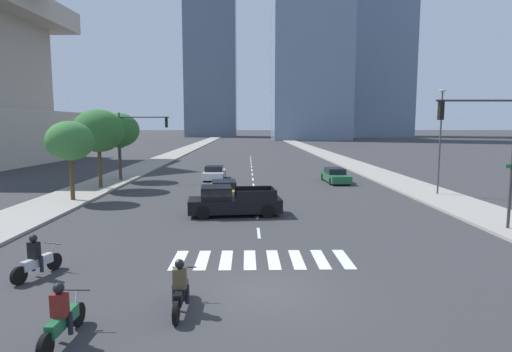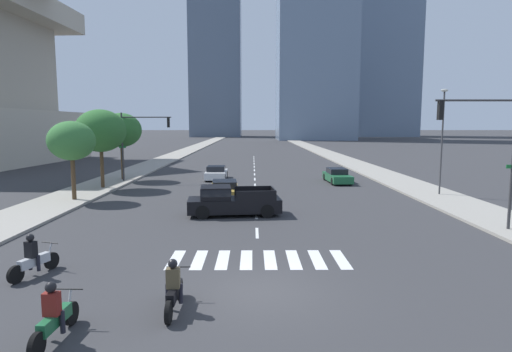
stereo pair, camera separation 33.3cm
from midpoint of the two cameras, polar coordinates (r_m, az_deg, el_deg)
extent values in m
plane|color=#333335|center=(13.54, 1.21, -15.25)|extent=(800.00, 800.00, 0.00)
cube|color=gray|center=(44.85, 16.81, 0.17)|extent=(4.00, 260.00, 0.15)
cube|color=gray|center=(44.63, -16.83, 0.14)|extent=(4.00, 260.00, 0.15)
cube|color=silver|center=(16.68, -10.20, -11.01)|extent=(0.45, 2.35, 0.01)
cube|color=silver|center=(16.55, -7.07, -11.10)|extent=(0.45, 2.35, 0.01)
cube|color=silver|center=(16.48, -3.90, -11.15)|extent=(0.45, 2.35, 0.01)
cube|color=silver|center=(16.45, -0.71, -11.16)|extent=(0.45, 2.35, 0.01)
cube|color=silver|center=(16.47, 2.48, -11.14)|extent=(0.45, 2.35, 0.01)
cube|color=silver|center=(16.54, 5.66, -11.09)|extent=(0.45, 2.35, 0.01)
cube|color=silver|center=(16.66, 8.79, -11.01)|extent=(0.45, 2.35, 0.01)
cube|color=silver|center=(16.82, 11.88, -10.90)|extent=(0.45, 2.35, 0.01)
cube|color=silver|center=(20.29, 0.62, -7.66)|extent=(0.14, 2.00, 0.01)
cube|color=silver|center=(24.18, 0.44, -5.27)|extent=(0.14, 2.00, 0.01)
cube|color=silver|center=(28.11, 0.31, -3.55)|extent=(0.14, 2.00, 0.01)
cube|color=silver|center=(32.05, 0.21, -2.26)|extent=(0.14, 2.00, 0.01)
cube|color=silver|center=(36.00, 0.13, -1.24)|extent=(0.14, 2.00, 0.01)
cube|color=silver|center=(39.97, 0.07, -0.43)|extent=(0.14, 2.00, 0.01)
cube|color=silver|center=(43.94, 0.02, 0.24)|extent=(0.14, 2.00, 0.01)
cube|color=silver|center=(47.91, -0.02, 0.79)|extent=(0.14, 2.00, 0.01)
cube|color=silver|center=(51.89, -0.06, 1.26)|extent=(0.14, 2.00, 0.01)
cube|color=silver|center=(55.87, -0.09, 1.66)|extent=(0.14, 2.00, 0.01)
cube|color=silver|center=(59.86, -0.11, 2.01)|extent=(0.14, 2.00, 0.01)
cube|color=silver|center=(63.84, -0.14, 2.32)|extent=(0.14, 2.00, 0.01)
cube|color=silver|center=(67.83, -0.16, 2.59)|extent=(0.14, 2.00, 0.01)
cylinder|color=black|center=(13.13, -9.54, -14.66)|extent=(0.12, 0.60, 0.60)
cylinder|color=black|center=(11.65, -10.84, -17.59)|extent=(0.12, 0.60, 0.60)
cube|color=black|center=(12.30, -10.17, -15.10)|extent=(0.22, 1.31, 0.32)
cylinder|color=#B2B2B7|center=(12.93, -9.64, -13.59)|extent=(0.06, 0.32, 0.67)
cylinder|color=black|center=(12.85, -9.64, -11.96)|extent=(0.70, 0.04, 0.04)
cube|color=brown|center=(12.05, -10.30, -13.35)|extent=(0.36, 0.24, 0.55)
sphere|color=black|center=(11.92, -10.34, -11.53)|extent=(0.26, 0.26, 0.26)
cylinder|color=black|center=(12.35, -11.02, -15.27)|extent=(0.12, 0.12, 0.55)
cylinder|color=black|center=(12.29, -9.31, -15.35)|extent=(0.12, 0.12, 0.55)
cylinder|color=black|center=(16.93, -25.26, -10.26)|extent=(0.31, 0.61, 0.60)
cylinder|color=black|center=(15.95, -29.09, -11.52)|extent=(0.31, 0.61, 0.60)
cube|color=#B7BABF|center=(16.37, -27.16, -10.14)|extent=(0.61, 1.21, 0.32)
cylinder|color=#B2B2B7|center=(16.78, -25.56, -9.36)|extent=(0.16, 0.32, 0.67)
cylinder|color=black|center=(16.72, -25.50, -8.10)|extent=(0.67, 0.27, 0.04)
cube|color=black|center=(16.19, -27.50, -8.75)|extent=(0.42, 0.35, 0.55)
sphere|color=black|center=(16.09, -27.58, -7.36)|extent=(0.26, 0.26, 0.26)
cylinder|color=black|center=(16.51, -27.59, -10.21)|extent=(0.15, 0.15, 0.55)
cylinder|color=black|center=(16.26, -26.70, -10.41)|extent=(0.15, 0.15, 0.55)
cylinder|color=black|center=(12.29, -22.82, -16.67)|extent=(0.15, 0.61, 0.60)
cylinder|color=black|center=(10.99, -26.59, -19.78)|extent=(0.15, 0.61, 0.60)
cube|color=#1E6038|center=(11.54, -24.64, -17.15)|extent=(0.28, 1.30, 0.32)
cylinder|color=#B2B2B7|center=(12.09, -23.10, -15.54)|extent=(0.08, 0.32, 0.67)
cylinder|color=black|center=(12.00, -23.08, -13.82)|extent=(0.70, 0.07, 0.04)
cube|color=maroon|center=(11.30, -25.00, -15.32)|extent=(0.37, 0.26, 0.55)
sphere|color=black|center=(11.15, -25.10, -13.39)|extent=(0.26, 0.26, 0.26)
cylinder|color=black|center=(11.64, -25.46, -17.25)|extent=(0.13, 0.13, 0.55)
cylinder|color=black|center=(11.49, -23.79, -17.50)|extent=(0.13, 0.13, 0.55)
cube|color=black|center=(24.10, -2.54, -3.89)|extent=(5.36, 2.45, 0.75)
cube|color=black|center=(23.94, -5.04, -2.22)|extent=(1.82, 1.97, 0.70)
cube|color=black|center=(23.93, -5.04, -2.02)|extent=(1.85, 2.01, 0.39)
cube|color=black|center=(23.14, 0.42, -2.70)|extent=(2.18, 0.28, 0.55)
cube|color=black|center=(25.02, -0.05, -1.97)|extent=(2.18, 0.28, 0.55)
cube|color=black|center=(24.21, 2.75, -2.28)|extent=(0.25, 1.91, 0.55)
cylinder|color=black|center=(23.24, -6.79, -4.87)|extent=(0.78, 0.33, 0.76)
cylinder|color=black|center=(24.99, -6.72, -4.04)|extent=(0.78, 0.33, 0.76)
cylinder|color=black|center=(23.44, 1.92, -4.73)|extent=(0.78, 0.33, 0.76)
cylinder|color=black|center=(25.17, 1.38, -3.92)|extent=(0.78, 0.33, 0.76)
cube|color=#1E6038|center=(38.31, 11.13, -0.18)|extent=(1.90, 4.75, 0.61)
cube|color=black|center=(38.47, 11.06, 0.67)|extent=(1.59, 2.17, 0.49)
cylinder|color=black|center=(36.99, 12.87, -0.70)|extent=(0.25, 0.65, 0.64)
cylinder|color=black|center=(36.61, 10.55, -0.72)|extent=(0.25, 0.65, 0.64)
cylinder|color=black|center=(40.05, 11.65, -0.10)|extent=(0.25, 0.65, 0.64)
cylinder|color=black|center=(39.69, 9.49, -0.11)|extent=(0.25, 0.65, 0.64)
cube|color=#B28E38|center=(29.36, -3.91, -2.12)|extent=(2.15, 4.70, 0.70)
cube|color=black|center=(29.05, -3.92, -1.07)|extent=(1.76, 2.17, 0.46)
cylinder|color=black|center=(30.93, -5.48, -2.03)|extent=(0.26, 0.65, 0.64)
cylinder|color=black|center=(30.95, -2.40, -2.00)|extent=(0.26, 0.65, 0.64)
cylinder|color=black|center=(27.86, -5.59, -3.02)|extent=(0.26, 0.65, 0.64)
cylinder|color=black|center=(27.88, -2.16, -2.98)|extent=(0.26, 0.65, 0.64)
cube|color=silver|center=(39.95, -5.11, 0.23)|extent=(1.86, 4.26, 0.65)
cube|color=black|center=(39.68, -5.14, 1.00)|extent=(1.63, 1.92, 0.48)
cylinder|color=black|center=(41.48, -6.09, 0.24)|extent=(0.22, 0.64, 0.64)
cylinder|color=black|center=(41.34, -3.79, 0.24)|extent=(0.22, 0.64, 0.64)
cylinder|color=black|center=(38.62, -6.52, -0.26)|extent=(0.22, 0.64, 0.64)
cylinder|color=black|center=(38.47, -4.05, -0.26)|extent=(0.22, 0.64, 0.64)
cylinder|color=#333335|center=(22.41, 27.91, 8.98)|extent=(3.80, 0.10, 0.10)
cube|color=black|center=(21.66, 23.96, 8.09)|extent=(0.20, 0.28, 0.90)
sphere|color=red|center=(21.67, 24.00, 8.89)|extent=(0.18, 0.18, 0.18)
sphere|color=orange|center=(21.66, 23.96, 8.09)|extent=(0.18, 0.18, 0.18)
sphere|color=green|center=(21.66, 23.92, 7.30)|extent=(0.18, 0.18, 0.18)
cylinder|color=#333335|center=(39.39, -17.29, 3.76)|extent=(0.14, 0.14, 6.02)
cylinder|color=#333335|center=(38.78, -14.31, 7.67)|extent=(4.37, 0.10, 0.10)
cube|color=black|center=(38.36, -11.46, 7.09)|extent=(0.20, 0.28, 0.90)
sphere|color=red|center=(38.36, -11.47, 7.54)|extent=(0.18, 0.18, 0.18)
sphere|color=orange|center=(38.36, -11.46, 7.09)|extent=(0.18, 0.18, 0.18)
sphere|color=green|center=(38.36, -11.44, 6.64)|extent=(0.18, 0.18, 0.18)
cube|color=#19662D|center=(39.40, -17.29, 3.75)|extent=(0.60, 0.04, 0.18)
cylinder|color=#3F3F42|center=(33.00, 23.98, 4.00)|extent=(0.12, 0.12, 7.25)
ellipsoid|color=beige|center=(33.06, 24.30, 10.46)|extent=(0.50, 0.24, 0.20)
cylinder|color=#4C3823|center=(30.65, -23.06, -0.41)|extent=(0.28, 0.28, 2.70)
ellipsoid|color=#387538|center=(30.45, -23.29, 4.39)|extent=(3.05, 3.05, 2.59)
cylinder|color=#4C3823|center=(35.68, -19.74, 0.88)|extent=(0.28, 0.28, 2.92)
ellipsoid|color=#2D662D|center=(35.51, -19.94, 5.75)|extent=(3.92, 3.92, 3.33)
cylinder|color=#4C3823|center=(40.70, -17.29, 1.74)|extent=(0.28, 0.28, 3.03)
ellipsoid|color=#2D662D|center=(40.55, -17.44, 5.92)|extent=(3.63, 3.63, 3.09)
cube|color=slate|center=(191.38, -5.39, 19.74)|extent=(21.23, 20.64, 95.42)
cube|color=slate|center=(203.08, 16.68, 18.63)|extent=(26.81, 26.86, 94.69)
camera|label=1|loc=(0.17, -89.63, 0.04)|focal=29.74mm
camera|label=2|loc=(0.17, 90.37, -0.04)|focal=29.74mm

